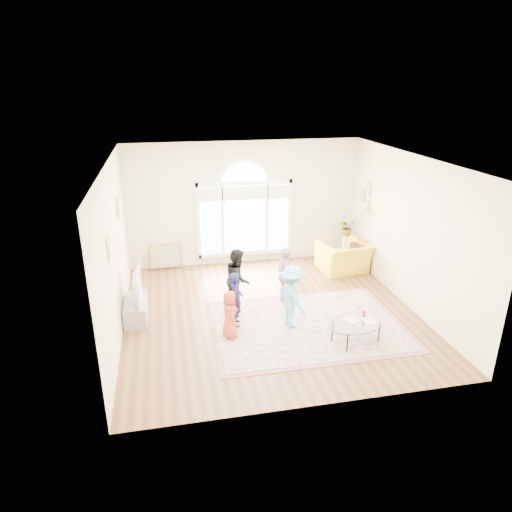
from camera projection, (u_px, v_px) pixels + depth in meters
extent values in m
plane|color=#59321C|center=(270.00, 313.00, 9.62)|extent=(6.00, 6.00, 0.00)
plane|color=beige|center=(244.00, 204.00, 11.78)|extent=(6.00, 0.00, 6.00)
plane|color=beige|center=(321.00, 312.00, 6.30)|extent=(6.00, 0.00, 6.00)
plane|color=beige|center=(114.00, 252.00, 8.48)|extent=(0.00, 6.00, 6.00)
plane|color=beige|center=(409.00, 232.00, 9.60)|extent=(0.00, 6.00, 6.00)
plane|color=white|center=(272.00, 160.00, 8.46)|extent=(6.00, 6.00, 0.00)
cube|color=white|center=(245.00, 253.00, 12.23)|extent=(2.50, 0.08, 0.10)
cube|color=white|center=(244.00, 183.00, 11.55)|extent=(2.50, 0.08, 0.10)
cube|color=white|center=(198.00, 222.00, 11.66)|extent=(0.10, 0.08, 2.00)
cube|color=white|center=(290.00, 216.00, 12.12)|extent=(0.10, 0.08, 2.00)
cube|color=#C6E2FF|center=(211.00, 221.00, 11.72)|extent=(0.55, 0.02, 1.80)
cube|color=#C6E2FF|center=(278.00, 217.00, 12.06)|extent=(0.55, 0.02, 1.80)
cube|color=#C6E2FF|center=(245.00, 219.00, 11.89)|extent=(1.10, 0.02, 1.80)
cylinder|color=#C6E2FF|center=(244.00, 185.00, 11.56)|extent=(1.20, 0.02, 1.20)
cube|color=white|center=(223.00, 220.00, 11.77)|extent=(0.07, 0.04, 1.80)
cube|color=white|center=(267.00, 218.00, 11.99)|extent=(0.07, 0.04, 1.80)
cube|color=white|center=(210.00, 194.00, 11.39)|extent=(0.65, 0.12, 0.35)
cube|color=white|center=(245.00, 193.00, 11.56)|extent=(1.20, 0.12, 0.35)
cube|color=white|center=(279.00, 191.00, 11.72)|extent=(0.65, 0.12, 0.35)
cube|color=tan|center=(118.00, 208.00, 9.49)|extent=(0.03, 0.34, 0.40)
cube|color=#ADA38E|center=(119.00, 208.00, 9.49)|extent=(0.01, 0.28, 0.34)
cube|color=tan|center=(108.00, 248.00, 7.52)|extent=(0.03, 0.30, 0.36)
cube|color=#ADA38E|center=(110.00, 248.00, 7.52)|extent=(0.01, 0.24, 0.30)
cube|color=tan|center=(369.00, 189.00, 11.31)|extent=(0.03, 0.28, 0.34)
cube|color=#ADA38E|center=(368.00, 189.00, 11.31)|extent=(0.01, 0.22, 0.28)
cube|color=tan|center=(367.00, 206.00, 11.47)|extent=(0.03, 0.28, 0.34)
cube|color=#ADA38E|center=(367.00, 206.00, 11.46)|extent=(0.01, 0.22, 0.28)
cube|color=tan|center=(362.00, 195.00, 11.71)|extent=(0.03, 0.26, 0.32)
cube|color=#ADA38E|center=(362.00, 195.00, 11.70)|extent=(0.01, 0.20, 0.26)
cube|color=beige|center=(306.00, 326.00, 9.09)|extent=(3.60, 2.60, 0.02)
cube|color=#995764|center=(306.00, 326.00, 9.10)|extent=(3.80, 2.80, 0.01)
cube|color=#919399|center=(136.00, 310.00, 9.30)|extent=(0.45, 1.00, 0.42)
imported|color=black|center=(134.00, 287.00, 9.12)|extent=(0.14, 1.05, 0.60)
cube|color=#5784D0|center=(138.00, 287.00, 9.13)|extent=(0.02, 0.86, 0.49)
ellipsoid|color=silver|center=(357.00, 323.00, 8.40)|extent=(1.36, 1.08, 0.02)
cylinder|color=black|center=(363.00, 323.00, 8.83)|extent=(0.03, 0.03, 0.40)
cylinder|color=black|center=(332.00, 332.00, 8.48)|extent=(0.03, 0.03, 0.40)
cylinder|color=black|center=(379.00, 333.00, 8.47)|extent=(0.03, 0.03, 0.40)
cylinder|color=black|center=(347.00, 343.00, 8.13)|extent=(0.03, 0.03, 0.40)
imported|color=#B2A58C|center=(348.00, 322.00, 8.37)|extent=(0.35, 0.36, 0.03)
imported|color=#B2A58C|center=(364.00, 322.00, 8.37)|extent=(0.25, 0.32, 0.02)
cylinder|color=red|center=(364.00, 313.00, 8.59)|extent=(0.07, 0.07, 0.12)
imported|color=gold|center=(343.00, 257.00, 11.58)|extent=(1.32, 1.19, 0.77)
cube|color=black|center=(360.00, 258.00, 11.65)|extent=(0.40, 0.50, 0.70)
cylinder|color=black|center=(356.00, 268.00, 11.86)|extent=(0.20, 0.20, 0.02)
cylinder|color=tan|center=(358.00, 244.00, 11.62)|extent=(0.02, 0.02, 1.35)
cone|color=#CCB284|center=(360.00, 217.00, 11.36)|extent=(0.26, 0.26, 0.22)
cylinder|color=white|center=(346.00, 247.00, 12.35)|extent=(0.20, 0.20, 0.70)
imported|color=#33722D|center=(347.00, 227.00, 12.14)|extent=(0.49, 0.44, 0.47)
cube|color=tan|center=(166.00, 269.00, 11.87)|extent=(0.80, 0.14, 0.62)
imported|color=#C3452B|center=(230.00, 314.00, 8.55)|extent=(0.36, 0.50, 0.94)
imported|color=#15153C|center=(236.00, 299.00, 8.93)|extent=(0.31, 0.43, 1.12)
imported|color=black|center=(238.00, 279.00, 9.58)|extent=(0.62, 0.73, 1.33)
imported|color=#EBA3B0|center=(286.00, 276.00, 9.79)|extent=(0.39, 0.77, 1.27)
imported|color=#68B9EB|center=(292.00, 297.00, 8.87)|extent=(0.68, 0.92, 1.27)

